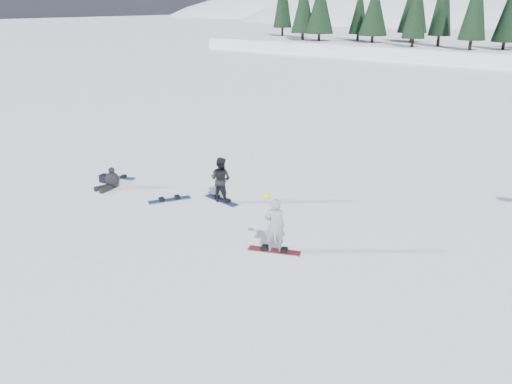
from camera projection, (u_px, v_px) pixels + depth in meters
ground at (208, 235)px, 15.02m from camera, size 420.00×420.00×0.00m
snowboarder_woman at (275, 225)px, 13.75m from camera, size 0.69×0.65×1.73m
snowboarder_man at (221, 179)px, 17.32m from camera, size 0.87×0.73×1.60m
seated_rider at (111, 180)px, 18.72m from camera, size 0.59×0.96×0.80m
gear_bag at (106, 179)px, 19.37m from camera, size 0.51×0.40×0.30m
snowboard_woman at (274, 251)px, 14.04m from camera, size 1.49×0.85×0.03m
snowboard_man at (221, 200)px, 17.60m from camera, size 1.52×0.45×0.03m
snowboard_loose_a at (170, 200)px, 17.65m from camera, size 0.98×1.45×0.03m
snowboard_loose_c at (118, 177)px, 19.92m from camera, size 1.50×0.79×0.03m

